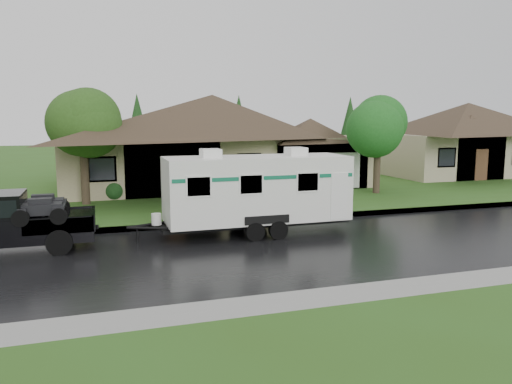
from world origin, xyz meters
The scene contains 10 objects.
ground centered at (0.00, 0.00, 0.00)m, with size 140.00×140.00×0.00m, color #32591B.
road centered at (0.00, -2.00, 0.01)m, with size 140.00×8.00×0.01m, color black.
curb centered at (0.00, 2.25, 0.07)m, with size 140.00×0.50×0.15m, color gray.
lawn centered at (0.00, 15.00, 0.07)m, with size 140.00×26.00×0.15m, color #32591B.
house_main centered at (2.29, 13.84, 3.59)m, with size 19.44×10.80×6.90m.
house_neighbor centered at (22.27, 14.34, 3.32)m, with size 15.12×9.72×6.45m.
tree_left_green centered at (-5.66, 8.18, 4.04)m, with size 3.39×3.39×5.61m.
tree_right_green centered at (9.74, 7.11, 3.77)m, with size 3.16×3.16×5.23m.
shrub_row centered at (2.00, 9.30, 0.65)m, with size 13.60×1.00×1.00m.
travel_trailer centered at (0.55, 0.33, 1.70)m, with size 7.14×2.51×3.20m.
Camera 1 is at (-5.06, -17.12, 4.29)m, focal length 35.00 mm.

